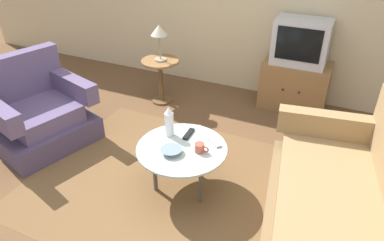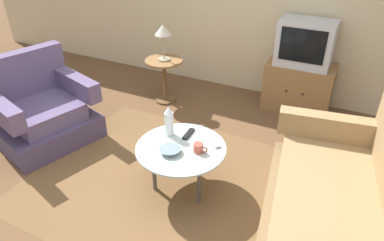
{
  "view_description": "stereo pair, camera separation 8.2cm",
  "coord_description": "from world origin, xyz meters",
  "px_view_note": "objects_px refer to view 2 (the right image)",
  "views": [
    {
      "loc": [
        1.22,
        -2.01,
        2.14
      ],
      "look_at": [
        0.13,
        0.37,
        0.55
      ],
      "focal_mm": 33.14,
      "sensor_mm": 36.0,
      "label": 1
    },
    {
      "loc": [
        1.29,
        -1.98,
        2.14
      ],
      "look_at": [
        0.13,
        0.37,
        0.55
      ],
      "focal_mm": 33.14,
      "sensor_mm": 36.0,
      "label": 2
    }
  ],
  "objects_px": {
    "mug": "(199,148)",
    "bowl": "(170,151)",
    "couch": "(338,215)",
    "table_lamp": "(163,33)",
    "armchair": "(41,112)",
    "tv_remote_dark": "(188,134)",
    "television": "(306,43)",
    "vase": "(169,121)",
    "tv_stand": "(298,87)",
    "tv_remote_silver": "(214,143)",
    "side_table": "(164,72)",
    "coffee_table": "(181,151)"
  },
  "relations": [
    {
      "from": "television",
      "to": "vase",
      "type": "xyz_separation_m",
      "value": [
        -0.75,
        -1.76,
        -0.27
      ]
    },
    {
      "from": "side_table",
      "to": "tv_remote_silver",
      "type": "bearing_deg",
      "value": -45.25
    },
    {
      "from": "armchair",
      "to": "bowl",
      "type": "height_order",
      "value": "armchair"
    },
    {
      "from": "tv_remote_silver",
      "to": "mug",
      "type": "bearing_deg",
      "value": 106.29
    },
    {
      "from": "bowl",
      "to": "side_table",
      "type": "bearing_deg",
      "value": 121.95
    },
    {
      "from": "couch",
      "to": "vase",
      "type": "distance_m",
      "value": 1.48
    },
    {
      "from": "couch",
      "to": "mug",
      "type": "bearing_deg",
      "value": 77.63
    },
    {
      "from": "armchair",
      "to": "television",
      "type": "bearing_deg",
      "value": 145.44
    },
    {
      "from": "couch",
      "to": "vase",
      "type": "height_order",
      "value": "couch"
    },
    {
      "from": "table_lamp",
      "to": "tv_remote_silver",
      "type": "bearing_deg",
      "value": -45.41
    },
    {
      "from": "table_lamp",
      "to": "armchair",
      "type": "bearing_deg",
      "value": -119.75
    },
    {
      "from": "coffee_table",
      "to": "vase",
      "type": "height_order",
      "value": "vase"
    },
    {
      "from": "vase",
      "to": "table_lamp",
      "type": "bearing_deg",
      "value": 121.97
    },
    {
      "from": "bowl",
      "to": "tv_remote_dark",
      "type": "relative_size",
      "value": 1.02
    },
    {
      "from": "mug",
      "to": "bowl",
      "type": "xyz_separation_m",
      "value": [
        -0.2,
        -0.11,
        -0.02
      ]
    },
    {
      "from": "television",
      "to": "couch",
      "type": "bearing_deg",
      "value": -70.38
    },
    {
      "from": "armchair",
      "to": "side_table",
      "type": "bearing_deg",
      "value": 167.09
    },
    {
      "from": "tv_remote_dark",
      "to": "table_lamp",
      "type": "bearing_deg",
      "value": -144.33
    },
    {
      "from": "mug",
      "to": "tv_remote_silver",
      "type": "height_order",
      "value": "mug"
    },
    {
      "from": "couch",
      "to": "table_lamp",
      "type": "bearing_deg",
      "value": 48.59
    },
    {
      "from": "tv_stand",
      "to": "bowl",
      "type": "height_order",
      "value": "tv_stand"
    },
    {
      "from": "tv_stand",
      "to": "side_table",
      "type": "bearing_deg",
      "value": -160.77
    },
    {
      "from": "bowl",
      "to": "tv_remote_dark",
      "type": "distance_m",
      "value": 0.3
    },
    {
      "from": "coffee_table",
      "to": "mug",
      "type": "xyz_separation_m",
      "value": [
        0.16,
        0.01,
        0.08
      ]
    },
    {
      "from": "side_table",
      "to": "tv_remote_dark",
      "type": "relative_size",
      "value": 3.16
    },
    {
      "from": "television",
      "to": "vase",
      "type": "distance_m",
      "value": 1.93
    },
    {
      "from": "tv_remote_dark",
      "to": "bowl",
      "type": "bearing_deg",
      "value": -5.38
    },
    {
      "from": "table_lamp",
      "to": "tv_remote_silver",
      "type": "distance_m",
      "value": 1.72
    },
    {
      "from": "tv_remote_dark",
      "to": "television",
      "type": "bearing_deg",
      "value": 157.58
    },
    {
      "from": "coffee_table",
      "to": "television",
      "type": "relative_size",
      "value": 1.26
    },
    {
      "from": "side_table",
      "to": "table_lamp",
      "type": "distance_m",
      "value": 0.49
    },
    {
      "from": "armchair",
      "to": "tv_remote_dark",
      "type": "height_order",
      "value": "armchair"
    },
    {
      "from": "vase",
      "to": "mug",
      "type": "bearing_deg",
      "value": -18.9
    },
    {
      "from": "side_table",
      "to": "table_lamp",
      "type": "height_order",
      "value": "table_lamp"
    },
    {
      "from": "tv_stand",
      "to": "television",
      "type": "height_order",
      "value": "television"
    },
    {
      "from": "tv_stand",
      "to": "tv_remote_silver",
      "type": "xyz_separation_m",
      "value": [
        -0.36,
        -1.72,
        0.15
      ]
    },
    {
      "from": "armchair",
      "to": "vase",
      "type": "distance_m",
      "value": 1.53
    },
    {
      "from": "armchair",
      "to": "bowl",
      "type": "xyz_separation_m",
      "value": [
        1.64,
        -0.17,
        0.15
      ]
    },
    {
      "from": "side_table",
      "to": "television",
      "type": "xyz_separation_m",
      "value": [
        1.53,
        0.53,
        0.44
      ]
    },
    {
      "from": "side_table",
      "to": "tv_remote_silver",
      "type": "relative_size",
      "value": 3.63
    },
    {
      "from": "mug",
      "to": "television",
      "type": "bearing_deg",
      "value": 77.42
    },
    {
      "from": "tv_remote_dark",
      "to": "coffee_table",
      "type": "bearing_deg",
      "value": 5.38
    },
    {
      "from": "television",
      "to": "mug",
      "type": "relative_size",
      "value": 4.9
    },
    {
      "from": "armchair",
      "to": "coffee_table",
      "type": "relative_size",
      "value": 1.47
    },
    {
      "from": "bowl",
      "to": "mug",
      "type": "bearing_deg",
      "value": 29.02
    },
    {
      "from": "side_table",
      "to": "tv_stand",
      "type": "bearing_deg",
      "value": 19.23
    },
    {
      "from": "table_lamp",
      "to": "vase",
      "type": "relative_size",
      "value": 1.54
    },
    {
      "from": "television",
      "to": "bowl",
      "type": "xyz_separation_m",
      "value": [
        -0.62,
        -1.99,
        -0.38
      ]
    },
    {
      "from": "side_table",
      "to": "tv_stand",
      "type": "distance_m",
      "value": 1.62
    },
    {
      "from": "tv_stand",
      "to": "mug",
      "type": "distance_m",
      "value": 1.93
    }
  ]
}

